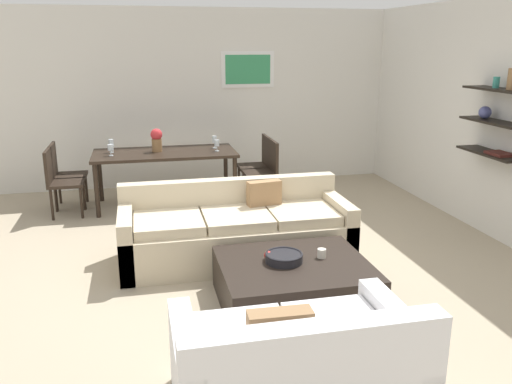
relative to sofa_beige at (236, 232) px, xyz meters
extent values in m
plane|color=tan|center=(0.02, -0.34, -0.29)|extent=(18.00, 18.00, 0.00)
cube|color=silver|center=(0.32, 3.19, 1.06)|extent=(8.40, 0.06, 2.70)
cube|color=white|center=(0.79, 3.15, 1.49)|extent=(0.83, 0.02, 0.55)
cube|color=#338C59|center=(0.79, 3.13, 1.49)|extent=(0.71, 0.01, 0.44)
cube|color=silver|center=(3.05, 0.26, 1.06)|extent=(0.06, 8.20, 2.70)
cube|color=black|center=(2.88, -0.03, 1.41)|extent=(0.28, 0.90, 0.02)
cube|color=black|center=(2.88, -0.03, 1.06)|extent=(0.28, 0.90, 0.02)
cube|color=black|center=(2.88, -0.03, 0.71)|extent=(0.28, 0.90, 0.02)
cylinder|color=olive|center=(2.88, -0.23, 1.53)|extent=(0.10, 0.10, 0.22)
sphere|color=#4C518C|center=(2.88, 0.15, 1.14)|extent=(0.14, 0.14, 0.14)
cylinder|color=teal|center=(2.88, 0.02, 1.48)|extent=(0.07, 0.07, 0.12)
cube|color=#4C1E19|center=(2.88, -0.18, 0.74)|extent=(0.20, 0.28, 0.03)
cube|color=beige|center=(0.00, -0.04, -0.08)|extent=(2.34, 0.90, 0.42)
cube|color=beige|center=(0.00, 0.33, 0.31)|extent=(2.34, 0.16, 0.36)
cube|color=beige|center=(-1.10, -0.04, 0.01)|extent=(0.14, 0.90, 0.60)
cube|color=beige|center=(1.10, -0.04, 0.01)|extent=(0.14, 0.90, 0.60)
cube|color=beige|center=(-0.69, -0.08, 0.18)|extent=(0.67, 0.70, 0.10)
cube|color=beige|center=(0.00, -0.08, 0.18)|extent=(0.67, 0.70, 0.10)
cube|color=beige|center=(0.68, -0.08, 0.18)|extent=(0.67, 0.70, 0.10)
cube|color=#99724C|center=(0.34, 0.15, 0.31)|extent=(0.37, 0.17, 0.36)
cube|color=white|center=(-0.08, -2.41, -0.08)|extent=(1.46, 0.90, 0.42)
cube|color=white|center=(-0.08, -2.78, 0.31)|extent=(1.46, 0.16, 0.36)
cube|color=white|center=(0.58, -2.41, 0.01)|extent=(0.14, 0.90, 0.60)
cube|color=white|center=(-0.74, -2.41, 0.01)|extent=(0.14, 0.90, 0.60)
cube|color=white|center=(0.21, -2.37, 0.18)|extent=(0.57, 0.70, 0.10)
cube|color=white|center=(-0.37, -2.37, 0.18)|extent=(0.57, 0.70, 0.10)
cube|color=#99724C|center=(-0.23, -2.60, 0.31)|extent=(0.36, 0.13, 0.36)
cube|color=black|center=(0.30, -1.09, -0.10)|extent=(1.26, 1.07, 0.38)
cylinder|color=black|center=(0.22, -1.05, 0.12)|extent=(0.32, 0.32, 0.07)
torus|color=black|center=(0.22, -1.05, 0.16)|extent=(0.32, 0.32, 0.02)
cylinder|color=silver|center=(0.57, -1.04, 0.13)|extent=(0.08, 0.08, 0.08)
sphere|color=red|center=(0.11, -0.97, 0.13)|extent=(0.08, 0.08, 0.08)
cube|color=black|center=(-0.59, 2.11, 0.44)|extent=(1.92, 0.89, 0.04)
cylinder|color=black|center=(-1.49, 1.73, 0.06)|extent=(0.06, 0.06, 0.71)
cylinder|color=black|center=(0.31, 1.73, 0.06)|extent=(0.06, 0.06, 0.71)
cylinder|color=black|center=(-1.49, 2.50, 0.06)|extent=(0.06, 0.06, 0.71)
cylinder|color=black|center=(0.31, 2.50, 0.06)|extent=(0.06, 0.06, 0.71)
cube|color=black|center=(-1.87, 1.91, 0.14)|extent=(0.44, 0.44, 0.04)
cube|color=black|center=(-2.07, 1.91, 0.37)|extent=(0.04, 0.44, 0.43)
cylinder|color=black|center=(-1.69, 1.73, -0.09)|extent=(0.04, 0.04, 0.41)
cylinder|color=black|center=(-1.69, 2.09, -0.09)|extent=(0.04, 0.04, 0.41)
cylinder|color=black|center=(-2.05, 1.73, -0.09)|extent=(0.04, 0.04, 0.41)
cylinder|color=black|center=(-2.05, 2.09, -0.09)|extent=(0.04, 0.04, 0.41)
cube|color=black|center=(0.69, 2.31, 0.14)|extent=(0.44, 0.44, 0.04)
cube|color=black|center=(0.89, 2.31, 0.37)|extent=(0.04, 0.44, 0.43)
cylinder|color=black|center=(0.51, 2.49, -0.09)|extent=(0.04, 0.04, 0.41)
cylinder|color=black|center=(0.51, 2.13, -0.09)|extent=(0.04, 0.04, 0.41)
cylinder|color=black|center=(0.87, 2.49, -0.09)|extent=(0.04, 0.04, 0.41)
cylinder|color=black|center=(0.87, 2.13, -0.09)|extent=(0.04, 0.04, 0.41)
cube|color=black|center=(-1.87, 2.31, 0.14)|extent=(0.44, 0.44, 0.04)
cube|color=black|center=(-2.07, 2.31, 0.37)|extent=(0.04, 0.44, 0.43)
cylinder|color=black|center=(-1.69, 2.13, -0.09)|extent=(0.04, 0.04, 0.41)
cylinder|color=black|center=(-1.69, 2.49, -0.09)|extent=(0.04, 0.04, 0.41)
cylinder|color=black|center=(-2.05, 2.13, -0.09)|extent=(0.04, 0.04, 0.41)
cylinder|color=black|center=(-2.05, 2.49, -0.09)|extent=(0.04, 0.04, 0.41)
cube|color=black|center=(0.69, 1.91, 0.14)|extent=(0.44, 0.44, 0.04)
cube|color=black|center=(0.89, 1.91, 0.37)|extent=(0.04, 0.44, 0.43)
cylinder|color=black|center=(0.51, 2.09, -0.09)|extent=(0.04, 0.04, 0.41)
cylinder|color=black|center=(0.51, 1.73, -0.09)|extent=(0.04, 0.04, 0.41)
cylinder|color=black|center=(0.87, 2.09, -0.09)|extent=(0.04, 0.04, 0.41)
cylinder|color=black|center=(0.87, 1.73, -0.09)|extent=(0.04, 0.04, 0.41)
cylinder|color=silver|center=(0.11, 2.22, 0.46)|extent=(0.06, 0.06, 0.01)
cylinder|color=silver|center=(0.11, 2.22, 0.50)|extent=(0.01, 0.01, 0.07)
cylinder|color=silver|center=(0.11, 2.22, 0.59)|extent=(0.06, 0.06, 0.09)
cylinder|color=silver|center=(-1.30, 2.22, 0.46)|extent=(0.06, 0.06, 0.01)
cylinder|color=silver|center=(-1.30, 2.22, 0.50)|extent=(0.01, 0.01, 0.07)
cylinder|color=silver|center=(-1.30, 2.22, 0.59)|extent=(0.07, 0.07, 0.10)
cylinder|color=silver|center=(0.11, 2.00, 0.46)|extent=(0.06, 0.06, 0.01)
cylinder|color=silver|center=(0.11, 2.00, 0.50)|extent=(0.01, 0.01, 0.07)
cylinder|color=silver|center=(0.11, 2.00, 0.57)|extent=(0.07, 0.07, 0.09)
cylinder|color=silver|center=(-1.30, 2.00, 0.46)|extent=(0.06, 0.06, 0.01)
cylinder|color=silver|center=(-1.30, 2.00, 0.50)|extent=(0.01, 0.01, 0.07)
cylinder|color=silver|center=(-1.30, 2.00, 0.57)|extent=(0.08, 0.08, 0.08)
cylinder|color=olive|center=(-0.69, 2.16, 0.55)|extent=(0.14, 0.14, 0.17)
sphere|color=red|center=(-0.69, 2.16, 0.69)|extent=(0.16, 0.16, 0.16)
camera|label=1|loc=(-0.93, -5.10, 1.89)|focal=37.19mm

